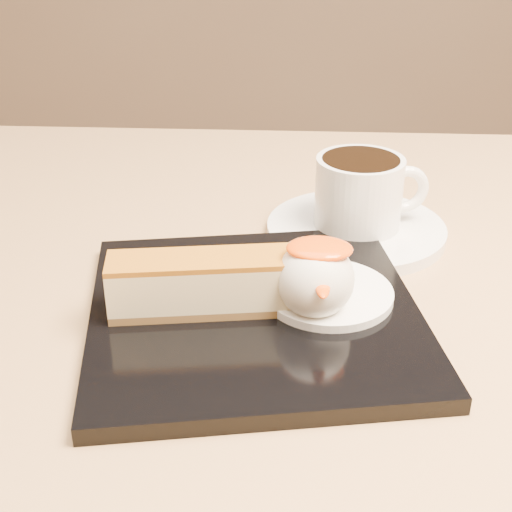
# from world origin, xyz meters

# --- Properties ---
(table) EXTENTS (0.80, 0.80, 0.72)m
(table) POSITION_xyz_m (0.00, 0.00, 0.56)
(table) COLOR black
(table) RESTS_ON ground
(dessert_plate) EXTENTS (0.25, 0.25, 0.01)m
(dessert_plate) POSITION_xyz_m (-0.04, -0.01, 0.73)
(dessert_plate) COLOR black
(dessert_plate) RESTS_ON table
(cheesecake) EXTENTS (0.12, 0.05, 0.04)m
(cheesecake) POSITION_xyz_m (-0.08, -0.02, 0.75)
(cheesecake) COLOR brown
(cheesecake) RESTS_ON dessert_plate
(cream_smear) EXTENTS (0.09, 0.09, 0.01)m
(cream_smear) POSITION_xyz_m (0.01, 0.00, 0.73)
(cream_smear) COLOR white
(cream_smear) RESTS_ON dessert_plate
(ice_cream_scoop) EXTENTS (0.05, 0.05, 0.05)m
(ice_cream_scoop) POSITION_xyz_m (-0.00, -0.02, 0.76)
(ice_cream_scoop) COLOR white
(ice_cream_scoop) RESTS_ON cream_smear
(mango_sauce) EXTENTS (0.04, 0.03, 0.01)m
(mango_sauce) POSITION_xyz_m (-0.00, -0.01, 0.78)
(mango_sauce) COLOR #FF4E08
(mango_sauce) RESTS_ON ice_cream_scoop
(mint_sprig) EXTENTS (0.03, 0.02, 0.00)m
(mint_sprig) POSITION_xyz_m (-0.02, 0.03, 0.74)
(mint_sprig) COLOR green
(mint_sprig) RESTS_ON cream_smear
(saucer) EXTENTS (0.15, 0.15, 0.01)m
(saucer) POSITION_xyz_m (0.04, 0.13, 0.72)
(saucer) COLOR white
(saucer) RESTS_ON table
(coffee_cup) EXTENTS (0.10, 0.07, 0.06)m
(coffee_cup) POSITION_xyz_m (0.04, 0.13, 0.76)
(coffee_cup) COLOR white
(coffee_cup) RESTS_ON saucer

